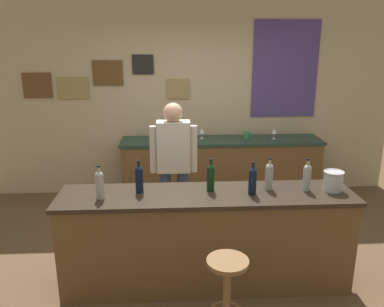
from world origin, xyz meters
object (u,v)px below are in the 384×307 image
object	(u,v)px
wine_bottle_c	(211,177)
wine_bottle_d	(253,180)
coffee_mug	(247,135)
bar_stool	(227,285)
wine_bottle_f	(307,176)
wine_bottle_e	(269,175)
ice_bucket	(333,180)
wine_glass_a	(202,131)
wine_bottle_a	(100,184)
wine_glass_b	(274,131)
wine_bottle_b	(139,178)
bartender	(174,164)

from	to	relation	value
wine_bottle_c	wine_bottle_d	xyz separation A→B (m)	(0.37, -0.11, 0.00)
wine_bottle_d	coffee_mug	distance (m)	2.18
bar_stool	wine_bottle_d	xyz separation A→B (m)	(0.31, 0.69, 0.60)
wine_bottle_f	coffee_mug	world-z (taller)	wine_bottle_f
wine_bottle_e	ice_bucket	distance (m)	0.59
wine_glass_a	wine_bottle_a	bearing A→B (deg)	-115.99
wine_bottle_c	wine_glass_b	bearing A→B (deg)	60.64
wine_bottle_b	wine_glass_b	distance (m)	2.65
coffee_mug	wine_bottle_d	bearing A→B (deg)	-99.74
ice_bucket	wine_bottle_e	bearing A→B (deg)	173.41
wine_bottle_f	wine_bottle_d	bearing A→B (deg)	-172.98
wine_bottle_a	ice_bucket	distance (m)	2.11
bartender	wine_bottle_a	xyz separation A→B (m)	(-0.65, -0.89, 0.12)
bar_stool	wine_bottle_d	size ratio (longest dim) A/B	2.22
bar_stool	wine_bottle_d	world-z (taller)	wine_bottle_d
wine_bottle_c	wine_bottle_f	world-z (taller)	same
wine_bottle_a	coffee_mug	bearing A→B (deg)	51.71
wine_glass_a	coffee_mug	distance (m)	0.65
wine_bottle_d	wine_bottle_e	size ratio (longest dim) A/B	1.00
wine_bottle_a	wine_bottle_f	distance (m)	1.87
wine_bottle_a	wine_glass_b	xyz separation A→B (m)	(2.09, 2.11, -0.05)
ice_bucket	wine_glass_b	xyz separation A→B (m)	(-0.01, 2.04, -0.01)
wine_bottle_a	ice_bucket	size ratio (longest dim) A/B	1.63
wine_bottle_e	wine_bottle_f	distance (m)	0.34
wine_glass_a	wine_glass_b	xyz separation A→B (m)	(1.03, -0.07, 0.00)
wine_bottle_f	coffee_mug	xyz separation A→B (m)	(-0.15, 2.08, -0.11)
wine_bottle_c	bar_stool	bearing A→B (deg)	-86.20
bar_stool	coffee_mug	distance (m)	2.95
bartender	wine_bottle_f	xyz separation A→B (m)	(1.21, -0.80, 0.12)
wine_bottle_c	wine_bottle_e	xyz separation A→B (m)	(0.54, 0.01, 0.00)
wine_bottle_b	coffee_mug	world-z (taller)	wine_bottle_b
wine_bottle_d	coffee_mug	world-z (taller)	wine_bottle_d
bar_stool	wine_bottle_f	bearing A→B (deg)	42.17
ice_bucket	wine_glass_b	distance (m)	2.04
wine_glass_b	wine_bottle_c	bearing A→B (deg)	-119.36
wine_bottle_f	wine_bottle_a	bearing A→B (deg)	-177.18
wine_bottle_a	wine_bottle_d	size ratio (longest dim) A/B	1.00
wine_bottle_a	wine_glass_b	size ratio (longest dim) A/B	1.97
wine_glass_b	wine_bottle_e	bearing A→B (deg)	-106.08
wine_bottle_a	wine_glass_a	xyz separation A→B (m)	(1.06, 2.18, -0.05)
wine_bottle_d	wine_bottle_f	distance (m)	0.52
bartender	wine_bottle_e	distance (m)	1.16
bar_stool	wine_bottle_a	bearing A→B (deg)	147.44
wine_bottle_b	wine_bottle_f	xyz separation A→B (m)	(1.53, -0.04, 0.00)
bartender	wine_bottle_b	xyz separation A→B (m)	(-0.32, -0.76, 0.12)
wine_glass_b	wine_bottle_a	bearing A→B (deg)	-134.76
wine_bottle_a	wine_bottle_d	bearing A→B (deg)	1.20
wine_bottle_a	wine_bottle_e	bearing A→B (deg)	5.27
wine_bottle_f	coffee_mug	size ratio (longest dim) A/B	2.45
wine_bottle_c	wine_bottle_a	bearing A→B (deg)	-172.19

